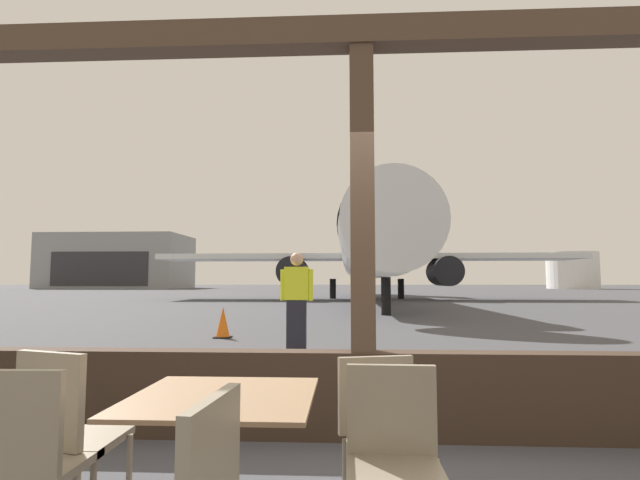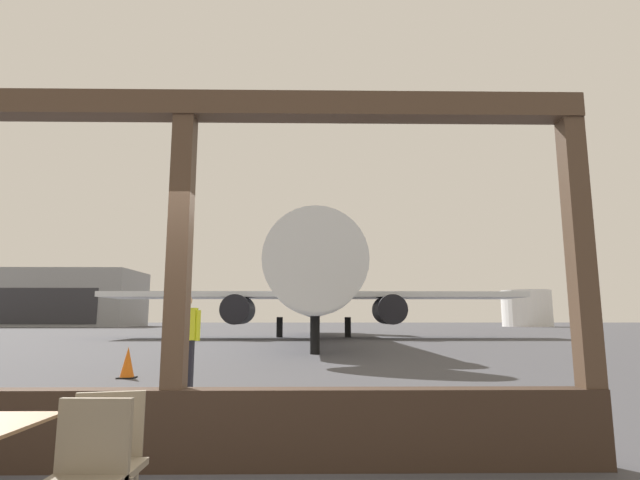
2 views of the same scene
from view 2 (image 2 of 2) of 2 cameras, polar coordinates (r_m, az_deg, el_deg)
name	(u,v)px [view 2 (image 2 of 2)]	position (r m, az deg, el deg)	size (l,w,h in m)	color
ground_plane	(298,333)	(44.64, -2.53, -10.74)	(220.00, 220.00, 0.00)	#424247
window_frame	(176,329)	(4.77, -16.32, -9.89)	(7.80, 0.24, 3.51)	#38281E
cafe_chair_window_left	(105,455)	(3.38, -23.62, -21.83)	(0.46, 0.46, 0.88)	gray
cafe_chair_aisle_right	(83,470)	(3.08, -25.74, -22.88)	(0.41, 0.41, 0.89)	gray
airplane	(314,289)	(31.76, -0.71, -5.73)	(28.21, 33.10, 9.95)	silver
ground_crew_worker	(184,343)	(8.98, -15.47, -11.41)	(0.56, 0.22, 1.74)	black
traffic_cone	(128,363)	(12.13, -21.38, -13.15)	(0.36, 0.36, 0.69)	orange
distant_hangar	(67,299)	(90.41, -27.26, -6.05)	(22.37, 13.16, 8.96)	gray
fuel_storage_tank	(527,308)	(85.97, 22.81, -7.32)	(7.65, 7.65, 5.74)	white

